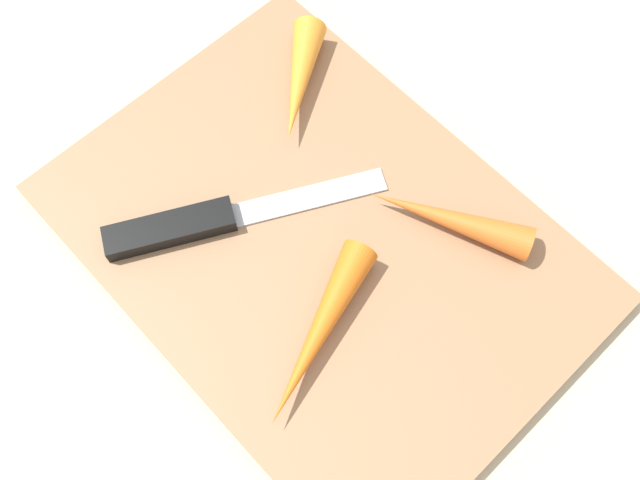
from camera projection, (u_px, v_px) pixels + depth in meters
ground_plane at (320, 247)px, 0.52m from camera, size 1.40×1.40×0.00m
cutting_board at (320, 243)px, 0.52m from camera, size 0.36×0.26×0.01m
knife at (189, 225)px, 0.51m from camera, size 0.11×0.19×0.01m
carrot_shortest at (300, 81)px, 0.55m from camera, size 0.08×0.09×0.03m
carrot_medium at (449, 219)px, 0.51m from camera, size 0.11×0.07×0.02m
carrot_longest at (319, 333)px, 0.47m from camera, size 0.07×0.13×0.02m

